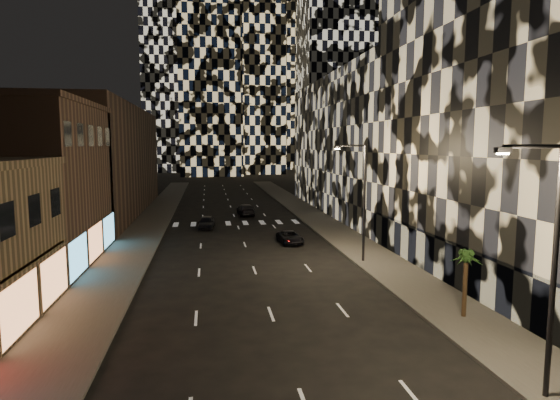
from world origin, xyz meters
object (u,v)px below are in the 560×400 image
object	(u,v)px
palm_tree	(466,261)
streetlight_far	(361,194)
streetlight_near	(549,254)
car_dark_rightlane	(290,237)
car_dark_oncoming	(246,210)
car_dark_midlane	(206,222)

from	to	relation	value
palm_tree	streetlight_far	bearing A→B (deg)	97.34
streetlight_near	car_dark_rightlane	distance (m)	28.58
streetlight_far	palm_tree	bearing A→B (deg)	-82.66
car_dark_oncoming	palm_tree	world-z (taller)	palm_tree
streetlight_near	palm_tree	size ratio (longest dim) A/B	2.53
car_dark_oncoming	palm_tree	size ratio (longest dim) A/B	1.39
streetlight_far	car_dark_oncoming	size ratio (longest dim) A/B	1.82
streetlight_near	car_dark_oncoming	xyz separation A→B (m)	(-6.80, 46.12, -4.63)
streetlight_near	palm_tree	world-z (taller)	streetlight_near
streetlight_far	car_dark_midlane	world-z (taller)	streetlight_far
streetlight_near	streetlight_far	xyz separation A→B (m)	(0.00, 20.00, 0.00)
car_dark_midlane	car_dark_rightlane	size ratio (longest dim) A/B	1.00
streetlight_near	streetlight_far	world-z (taller)	same
car_dark_midlane	car_dark_rightlane	bearing A→B (deg)	-45.15
car_dark_rightlane	palm_tree	size ratio (longest dim) A/B	1.14
streetlight_near	car_dark_oncoming	size ratio (longest dim) A/B	1.82
streetlight_near	car_dark_rightlane	bearing A→B (deg)	98.43
car_dark_oncoming	palm_tree	xyz separation A→B (m)	(8.37, -38.36, 2.37)
car_dark_midlane	car_dark_rightlane	world-z (taller)	car_dark_midlane
car_dark_midlane	palm_tree	xyz separation A→B (m)	(13.43, -29.11, 2.40)
streetlight_near	car_dark_oncoming	distance (m)	46.84
streetlight_far	car_dark_oncoming	world-z (taller)	streetlight_far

